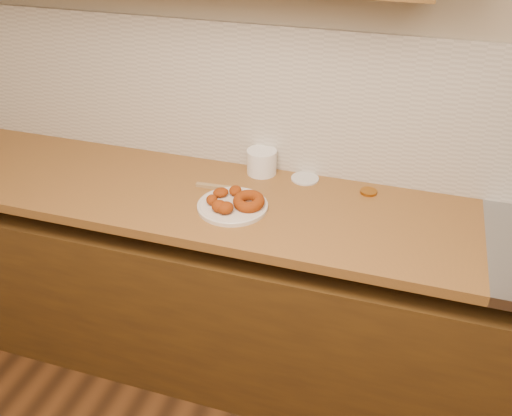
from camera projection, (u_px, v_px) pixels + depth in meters
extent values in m
cube|color=tan|center=(368.00, 73.00, 2.02)|extent=(4.00, 0.02, 2.70)
cube|color=#543612|center=(333.00, 319.00, 2.28)|extent=(3.60, 0.60, 0.77)
cube|color=brown|center=(183.00, 195.00, 2.19)|extent=(2.30, 0.62, 0.04)
cube|color=beige|center=(363.00, 112.00, 2.09)|extent=(3.60, 0.02, 0.60)
cylinder|color=silver|center=(233.00, 206.00, 2.06)|extent=(0.27, 0.27, 0.02)
torus|color=#A02F00|center=(249.00, 201.00, 2.04)|extent=(0.15, 0.15, 0.05)
ellipsoid|color=#A02F00|center=(221.00, 192.00, 2.10)|extent=(0.08, 0.08, 0.03)
ellipsoid|color=#A02F00|center=(212.00, 200.00, 2.05)|extent=(0.06, 0.06, 0.04)
ellipsoid|color=#A02F00|center=(219.00, 206.00, 2.00)|extent=(0.07, 0.07, 0.05)
ellipsoid|color=#A02F00|center=(225.00, 208.00, 1.99)|extent=(0.08, 0.08, 0.04)
ellipsoid|color=#A02F00|center=(235.00, 191.00, 2.11)|extent=(0.06, 0.06, 0.03)
cylinder|color=white|center=(262.00, 162.00, 2.27)|extent=(0.13, 0.13, 0.10)
cylinder|color=silver|center=(305.00, 179.00, 2.25)|extent=(0.14, 0.14, 0.01)
cylinder|color=#A4641D|center=(369.00, 192.00, 2.15)|extent=(0.07, 0.07, 0.01)
cube|color=#9B7E4F|center=(216.00, 187.00, 2.19)|extent=(0.17, 0.03, 0.01)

